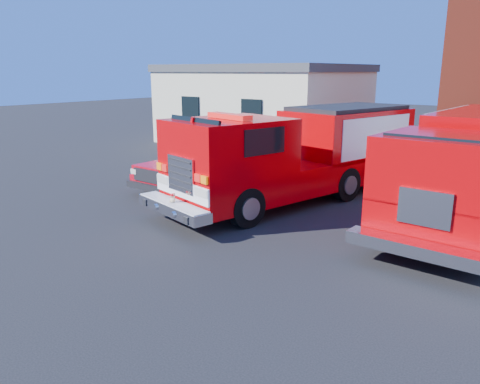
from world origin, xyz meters
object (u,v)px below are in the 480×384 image
Objects in this scene: side_building at (264,103)px; secondary_truck at (479,165)px; fire_engine at (301,153)px; pickup_truck at (200,163)px.

secondary_truck is at bearing -34.40° from side_building.
side_building is at bearing 129.48° from fire_engine.
fire_engine is 5.05m from secondary_truck.
pickup_truck is at bearing -172.45° from fire_engine.
fire_engine reaches higher than pickup_truck.
fire_engine is (8.02, -9.74, -0.71)m from side_building.
secondary_truck is (4.98, 0.83, 0.08)m from fire_engine.
pickup_truck is at bearing -171.34° from secondary_truck.
secondary_truck reaches higher than fire_engine.
side_building is 11.16m from pickup_truck.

